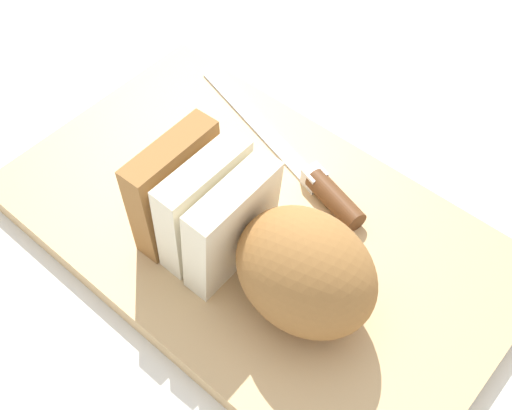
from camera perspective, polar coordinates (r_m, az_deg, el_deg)
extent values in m
plane|color=silver|center=(0.63, 0.00, -2.87)|extent=(3.00, 3.00, 0.00)
cube|color=tan|center=(0.62, 0.00, -2.31)|extent=(0.48, 0.29, 0.02)
ellipsoid|color=#996633|center=(0.52, 4.36, -5.90)|extent=(0.12, 0.10, 0.11)
cube|color=beige|center=(0.54, -2.14, -1.92)|extent=(0.04, 0.09, 0.11)
cube|color=beige|center=(0.56, -4.53, -0.07)|extent=(0.03, 0.09, 0.11)
cube|color=#996633|center=(0.57, -7.03, 1.47)|extent=(0.03, 0.09, 0.11)
cube|color=silver|center=(0.69, 0.17, 7.14)|extent=(0.19, 0.07, 0.00)
cylinder|color=#593319|center=(0.62, 6.97, 0.47)|extent=(0.07, 0.04, 0.02)
cube|color=silver|center=(0.63, 5.12, 2.38)|extent=(0.02, 0.02, 0.02)
sphere|color=#A8753D|center=(0.59, -5.67, -4.50)|extent=(0.01, 0.01, 0.01)
sphere|color=#A8753D|center=(0.62, -1.97, 0.33)|extent=(0.01, 0.01, 0.01)
sphere|color=#A8753D|center=(0.65, -1.10, 2.89)|extent=(0.01, 0.01, 0.01)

